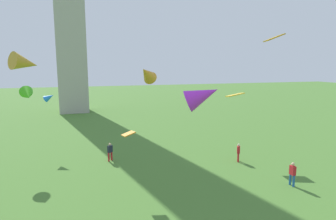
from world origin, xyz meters
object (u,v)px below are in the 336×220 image
person_0 (292,173)px  kite_flying_8 (274,38)px  kite_flying_1 (235,95)px  kite_flying_6 (147,74)px  kite_flying_0 (49,97)px  person_1 (110,151)px  person_2 (238,151)px  kite_flying_7 (128,134)px  kite_flying_3 (25,63)px  kite_flying_9 (202,95)px  kite_flying_4 (27,95)px

person_0 → kite_flying_8: (-1.48, 1.09, 9.92)m
kite_flying_1 → kite_flying_6: bearing=6.1°
person_0 → kite_flying_0: 24.32m
person_0 → person_1: bearing=-124.8°
kite_flying_8 → person_0: bearing=158.9°
person_0 → person_2: person_0 is taller
kite_flying_0 → kite_flying_1: (17.80, -7.42, 0.42)m
kite_flying_7 → kite_flying_3: bearing=-112.6°
kite_flying_7 → kite_flying_8: kite_flying_8 is taller
kite_flying_0 → kite_flying_1: 19.28m
person_1 → person_2: bearing=-57.0°
kite_flying_7 → kite_flying_9: size_ratio=0.42×
person_2 → kite_flying_4: bearing=-76.2°
person_1 → kite_flying_1: (12.23, -1.61, 5.10)m
person_2 → kite_flying_6: bearing=-80.1°
kite_flying_4 → kite_flying_3: bearing=-97.2°
kite_flying_8 → kite_flying_9: size_ratio=0.48×
person_1 → kite_flying_9: (5.59, -8.51, 5.95)m
person_1 → kite_flying_0: 9.30m
kite_flying_9 → kite_flying_1: bearing=-20.3°
kite_flying_9 → kite_flying_8: bearing=-68.9°
kite_flying_6 → kite_flying_9: kite_flying_6 is taller
kite_flying_0 → kite_flying_9: 18.19m
kite_flying_3 → kite_flying_6: size_ratio=0.93×
kite_flying_0 → kite_flying_4: (-1.34, -4.69, 0.76)m
person_2 → kite_flying_3: (-17.52, -0.55, 8.18)m
person_1 → kite_flying_3: bearing=177.3°
kite_flying_6 → kite_flying_4: bearing=-153.9°
kite_flying_3 → kite_flying_9: 12.51m
person_1 → kite_flying_0: bearing=95.1°
person_2 → person_1: bearing=-79.6°
kite_flying_0 → kite_flying_7: 14.00m
kite_flying_0 → kite_flying_9: (11.15, -14.32, 1.28)m
kite_flying_3 → kite_flying_9: bearing=-146.9°
kite_flying_9 → person_1: bearing=56.9°
kite_flying_9 → kite_flying_7: bearing=92.6°
kite_flying_3 → kite_flying_8: 17.65m
kite_flying_3 → kite_flying_7: bearing=-145.9°
kite_flying_0 → kite_flying_8: (16.55, -14.56, 5.28)m
kite_flying_3 → kite_flying_8: bearing=-141.7°
kite_flying_4 → kite_flying_6: size_ratio=0.84×
person_2 → kite_flying_8: 11.14m
kite_flying_1 → kite_flying_7: kite_flying_1 is taller
kite_flying_8 → kite_flying_9: (-5.41, 0.24, -4.01)m
kite_flying_1 → person_0: bearing=101.4°
person_1 → kite_flying_8: bearing=-77.2°
kite_flying_3 → kite_flying_9: kite_flying_3 is taller
person_2 → kite_flying_7: 11.62m
person_1 → kite_flying_7: 7.38m
kite_flying_0 → kite_flying_7: (6.25, -12.44, -1.52)m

